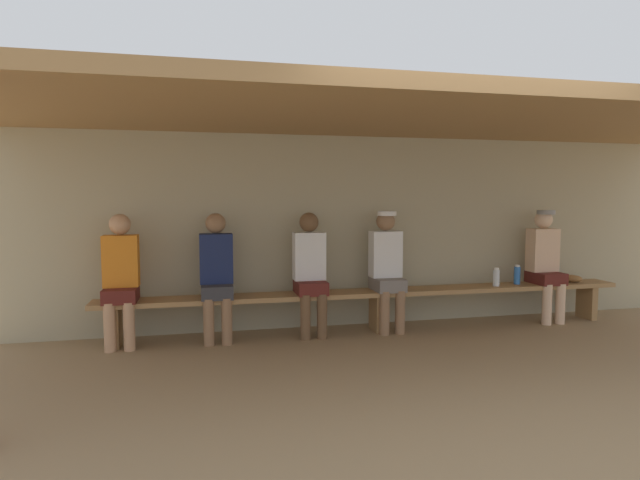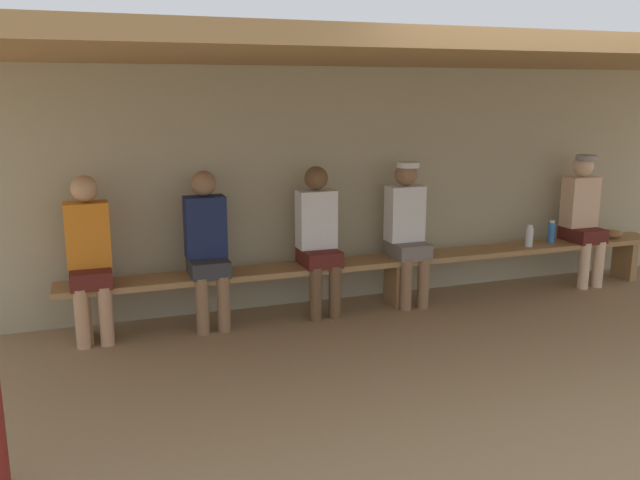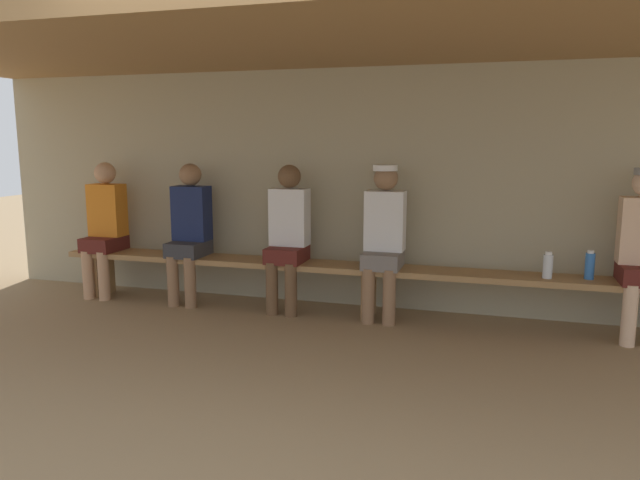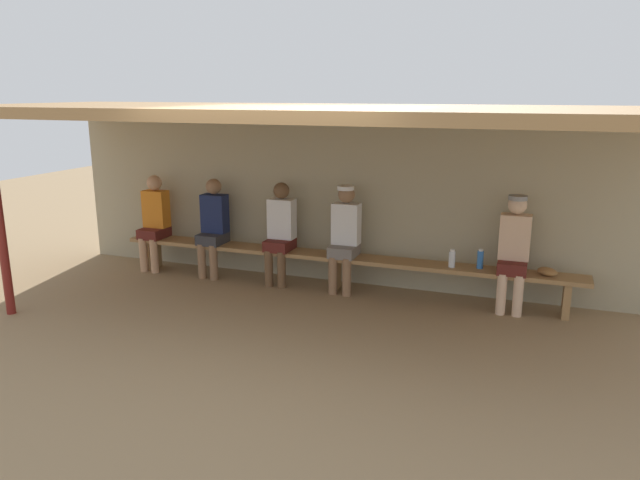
{
  "view_description": "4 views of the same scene",
  "coord_description": "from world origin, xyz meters",
  "px_view_note": "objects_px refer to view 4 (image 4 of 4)",
  "views": [
    {
      "loc": [
        -1.9,
        -3.92,
        1.51
      ],
      "look_at": [
        -0.69,
        1.35,
        1.06
      ],
      "focal_mm": 29.24,
      "sensor_mm": 36.0,
      "label": 1
    },
    {
      "loc": [
        -2.7,
        -3.94,
        1.98
      ],
      "look_at": [
        -0.86,
        1.22,
        0.76
      ],
      "focal_mm": 37.6,
      "sensor_mm": 36.0,
      "label": 2
    },
    {
      "loc": [
        1.05,
        -3.51,
        1.56
      ],
      "look_at": [
        -0.3,
        1.06,
        0.76
      ],
      "focal_mm": 33.68,
      "sensor_mm": 36.0,
      "label": 3
    },
    {
      "loc": [
        2.36,
        -5.4,
        2.48
      ],
      "look_at": [
        -0.1,
        1.28,
        0.71
      ],
      "focal_mm": 33.74,
      "sensor_mm": 36.0,
      "label": 4
    }
  ],
  "objects_px": {
    "player_in_blue": "(213,224)",
    "player_in_white": "(514,248)",
    "player_with_sunglasses": "(345,233)",
    "water_bottle_orange": "(480,259)",
    "baseball_glove_worn": "(547,272)",
    "player_near_post": "(280,229)",
    "player_leftmost": "(154,219)",
    "water_bottle_green": "(452,259)",
    "bench": "(335,260)"
  },
  "relations": [
    {
      "from": "bench",
      "to": "player_in_blue",
      "type": "bearing_deg",
      "value": 179.9
    },
    {
      "from": "water_bottle_green",
      "to": "baseball_glove_worn",
      "type": "relative_size",
      "value": 0.9
    },
    {
      "from": "player_in_blue",
      "to": "player_in_white",
      "type": "bearing_deg",
      "value": 0.01
    },
    {
      "from": "bench",
      "to": "player_with_sunglasses",
      "type": "xyz_separation_m",
      "value": [
        0.12,
        0.0,
        0.36
      ]
    },
    {
      "from": "player_with_sunglasses",
      "to": "water_bottle_green",
      "type": "distance_m",
      "value": 1.35
    },
    {
      "from": "water_bottle_orange",
      "to": "player_in_white",
      "type": "bearing_deg",
      "value": -2.81
    },
    {
      "from": "water_bottle_orange",
      "to": "baseball_glove_worn",
      "type": "relative_size",
      "value": 0.97
    },
    {
      "from": "player_near_post",
      "to": "water_bottle_green",
      "type": "bearing_deg",
      "value": -1.15
    },
    {
      "from": "player_in_white",
      "to": "player_with_sunglasses",
      "type": "xyz_separation_m",
      "value": [
        -2.02,
        0.0,
        0.0
      ]
    },
    {
      "from": "bench",
      "to": "player_near_post",
      "type": "distance_m",
      "value": 0.83
    },
    {
      "from": "water_bottle_green",
      "to": "baseball_glove_worn",
      "type": "distance_m",
      "value": 1.06
    },
    {
      "from": "player_in_white",
      "to": "player_in_blue",
      "type": "bearing_deg",
      "value": -179.99
    },
    {
      "from": "player_near_post",
      "to": "player_leftmost",
      "type": "distance_m",
      "value": 1.94
    },
    {
      "from": "player_in_blue",
      "to": "water_bottle_green",
      "type": "bearing_deg",
      "value": -0.79
    },
    {
      "from": "player_in_blue",
      "to": "player_near_post",
      "type": "bearing_deg",
      "value": 0.0
    },
    {
      "from": "player_in_blue",
      "to": "player_near_post",
      "type": "distance_m",
      "value": 1.0
    },
    {
      "from": "player_in_blue",
      "to": "water_bottle_green",
      "type": "distance_m",
      "value": 3.22
    },
    {
      "from": "player_with_sunglasses",
      "to": "player_leftmost",
      "type": "distance_m",
      "value": 2.82
    },
    {
      "from": "player_in_blue",
      "to": "player_leftmost",
      "type": "height_order",
      "value": "same"
    },
    {
      "from": "player_in_white",
      "to": "player_near_post",
      "type": "bearing_deg",
      "value": -179.99
    },
    {
      "from": "player_in_white",
      "to": "bench",
      "type": "bearing_deg",
      "value": -179.9
    },
    {
      "from": "player_in_blue",
      "to": "baseball_glove_worn",
      "type": "distance_m",
      "value": 4.28
    },
    {
      "from": "player_near_post",
      "to": "water_bottle_orange",
      "type": "height_order",
      "value": "player_near_post"
    },
    {
      "from": "player_near_post",
      "to": "water_bottle_green",
      "type": "xyz_separation_m",
      "value": [
        2.22,
        -0.04,
        -0.17
      ]
    },
    {
      "from": "player_in_blue",
      "to": "water_bottle_orange",
      "type": "relative_size",
      "value": 5.72
    },
    {
      "from": "player_with_sunglasses",
      "to": "water_bottle_orange",
      "type": "height_order",
      "value": "player_with_sunglasses"
    },
    {
      "from": "player_with_sunglasses",
      "to": "player_near_post",
      "type": "relative_size",
      "value": 1.01
    },
    {
      "from": "player_near_post",
      "to": "player_leftmost",
      "type": "relative_size",
      "value": 1.0
    },
    {
      "from": "player_in_white",
      "to": "player_leftmost",
      "type": "xyz_separation_m",
      "value": [
        -4.84,
        -0.0,
        -0.02
      ]
    },
    {
      "from": "player_near_post",
      "to": "water_bottle_orange",
      "type": "relative_size",
      "value": 5.72
    },
    {
      "from": "player_leftmost",
      "to": "bench",
      "type": "bearing_deg",
      "value": -0.07
    },
    {
      "from": "water_bottle_green",
      "to": "baseball_glove_worn",
      "type": "bearing_deg",
      "value": 2.01
    },
    {
      "from": "player_in_blue",
      "to": "water_bottle_orange",
      "type": "height_order",
      "value": "player_in_blue"
    },
    {
      "from": "water_bottle_orange",
      "to": "player_leftmost",
      "type": "bearing_deg",
      "value": -179.77
    },
    {
      "from": "player_near_post",
      "to": "water_bottle_orange",
      "type": "bearing_deg",
      "value": 0.41
    },
    {
      "from": "player_in_white",
      "to": "player_in_blue",
      "type": "distance_m",
      "value": 3.9
    },
    {
      "from": "player_with_sunglasses",
      "to": "water_bottle_green",
      "type": "xyz_separation_m",
      "value": [
        1.34,
        -0.04,
        -0.18
      ]
    },
    {
      "from": "water_bottle_green",
      "to": "baseball_glove_worn",
      "type": "xyz_separation_m",
      "value": [
        1.06,
        0.04,
        -0.06
      ]
    },
    {
      "from": "player_in_white",
      "to": "baseball_glove_worn",
      "type": "distance_m",
      "value": 0.45
    },
    {
      "from": "bench",
      "to": "player_leftmost",
      "type": "xyz_separation_m",
      "value": [
        -2.7,
        0.0,
        0.34
      ]
    },
    {
      "from": "player_in_white",
      "to": "player_near_post",
      "type": "relative_size",
      "value": 1.01
    },
    {
      "from": "bench",
      "to": "player_in_white",
      "type": "height_order",
      "value": "player_in_white"
    },
    {
      "from": "player_near_post",
      "to": "water_bottle_green",
      "type": "relative_size",
      "value": 6.19
    },
    {
      "from": "player_leftmost",
      "to": "water_bottle_green",
      "type": "distance_m",
      "value": 4.16
    },
    {
      "from": "player_in_blue",
      "to": "baseball_glove_worn",
      "type": "xyz_separation_m",
      "value": [
        4.27,
        -0.01,
        -0.22
      ]
    },
    {
      "from": "player_near_post",
      "to": "player_leftmost",
      "type": "bearing_deg",
      "value": 180.0
    },
    {
      "from": "player_leftmost",
      "to": "water_bottle_green",
      "type": "bearing_deg",
      "value": -0.61
    },
    {
      "from": "player_with_sunglasses",
      "to": "player_leftmost",
      "type": "xyz_separation_m",
      "value": [
        -2.82,
        -0.0,
        -0.02
      ]
    },
    {
      "from": "player_in_blue",
      "to": "player_leftmost",
      "type": "relative_size",
      "value": 1.0
    },
    {
      "from": "player_near_post",
      "to": "baseball_glove_worn",
      "type": "distance_m",
      "value": 3.29
    }
  ]
}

